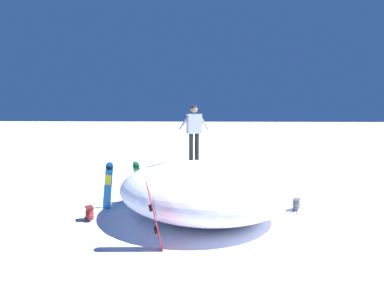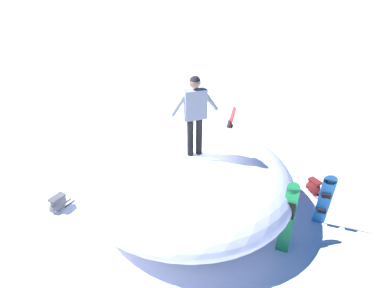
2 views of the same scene
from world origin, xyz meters
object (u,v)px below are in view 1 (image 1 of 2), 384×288
snowboarder_standing (194,127)px  backpack_far (296,204)px  snowboard_secondary_upright (139,181)px  backpack_near (90,213)px  snowboard_tertiary_upright (108,184)px  snowboard_primary_upright (154,215)px

snowboarder_standing → backpack_far: size_ratio=2.54×
snowboard_secondary_upright → backpack_near: (0.99, 1.95, -0.57)m
snowboarder_standing → snowboard_tertiary_upright: size_ratio=1.14×
snowboarder_standing → backpack_near: bearing=21.2°
backpack_near → backpack_far: 6.60m
backpack_near → snowboard_primary_upright: bearing=142.6°
snowboard_tertiary_upright → snowboard_secondary_upright: bearing=-143.4°
snowboarder_standing → snowboard_primary_upright: size_ratio=1.08×
backpack_near → snowboarder_standing: bearing=-158.8°
snowboard_primary_upright → backpack_near: (2.34, -1.79, -0.62)m
snowboard_tertiary_upright → snowboarder_standing: bearing=177.8°
snowboard_secondary_upright → backpack_far: snowboard_secondary_upright is taller
snowboard_tertiary_upright → backpack_near: bearing=85.0°
snowboard_primary_upright → backpack_far: bearing=-141.2°
snowboard_primary_upright → snowboard_secondary_upright: 3.98m
backpack_far → snowboard_primary_upright: bearing=38.8°
snowboard_secondary_upright → snowboard_tertiary_upright: size_ratio=0.99×
snowboard_tertiary_upright → backpack_near: 1.43m
snowboard_secondary_upright → snowboard_tertiary_upright: (0.88, 0.65, 0.01)m
snowboard_secondary_upright → backpack_near: snowboard_secondary_upright is taller
snowboard_secondary_upright → snowboard_tertiary_upright: bearing=36.6°
backpack_near → snowboard_secondary_upright: bearing=-116.9°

